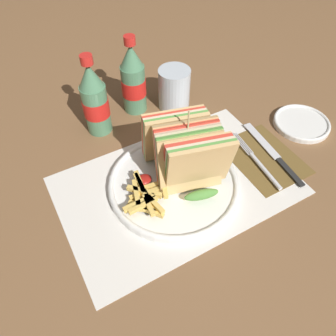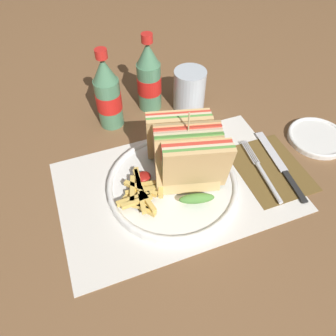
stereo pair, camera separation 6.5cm
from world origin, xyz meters
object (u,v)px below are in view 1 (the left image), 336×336
at_px(fork, 260,165).
at_px(coke_bottle_near, 95,101).
at_px(glass_near, 174,91).
at_px(coke_bottle_far, 133,81).
at_px(club_sandwich, 186,152).
at_px(side_saucer, 302,123).
at_px(knife, 273,153).
at_px(plate_main, 173,184).

xyz_separation_m(fork, coke_bottle_near, (-0.25, 0.29, 0.07)).
height_order(fork, coke_bottle_near, coke_bottle_near).
relative_size(fork, glass_near, 1.72).
xyz_separation_m(coke_bottle_far, glass_near, (0.09, -0.04, -0.04)).
relative_size(club_sandwich, glass_near, 1.84).
bearing_deg(coke_bottle_far, fork, -65.26).
distance_m(coke_bottle_near, coke_bottle_far, 0.11).
height_order(club_sandwich, coke_bottle_near, coke_bottle_near).
relative_size(coke_bottle_near, glass_near, 1.86).
relative_size(coke_bottle_far, side_saucer, 1.44).
bearing_deg(knife, coke_bottle_far, 128.48).
distance_m(glass_near, side_saucer, 0.32).
distance_m(knife, side_saucer, 0.14).
bearing_deg(knife, coke_bottle_near, 143.75).
bearing_deg(coke_bottle_far, side_saucer, -38.43).
xyz_separation_m(club_sandwich, glass_near, (0.10, 0.22, -0.03)).
xyz_separation_m(plate_main, side_saucer, (0.37, 0.01, -0.00)).
bearing_deg(glass_near, club_sandwich, -114.75).
distance_m(knife, coke_bottle_far, 0.37).
bearing_deg(coke_bottle_far, coke_bottle_near, -164.71).
relative_size(fork, side_saucer, 1.34).
xyz_separation_m(knife, side_saucer, (0.13, 0.04, 0.00)).
relative_size(fork, knife, 0.86).
bearing_deg(club_sandwich, coke_bottle_far, 87.51).
height_order(glass_near, side_saucer, glass_near).
xyz_separation_m(fork, coke_bottle_far, (-0.15, 0.32, 0.07)).
bearing_deg(knife, glass_near, 117.19).
height_order(fork, glass_near, glass_near).
bearing_deg(plate_main, coke_bottle_far, 80.46).
relative_size(plate_main, club_sandwich, 1.39).
height_order(fork, side_saucer, same).
relative_size(fork, coke_bottle_near, 0.93).
height_order(plate_main, glass_near, glass_near).
bearing_deg(glass_near, coke_bottle_far, 156.80).
bearing_deg(plate_main, side_saucer, 2.12).
height_order(club_sandwich, knife, club_sandwich).
relative_size(club_sandwich, side_saucer, 1.43).
height_order(club_sandwich, glass_near, club_sandwich).
bearing_deg(coke_bottle_near, plate_main, -75.33).
bearing_deg(coke_bottle_near, knife, -41.77).
height_order(coke_bottle_near, side_saucer, coke_bottle_near).
bearing_deg(club_sandwich, fork, -19.19).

